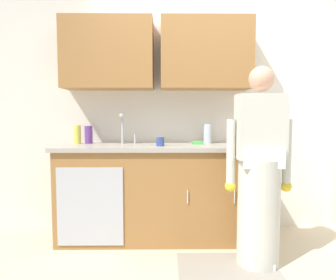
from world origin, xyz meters
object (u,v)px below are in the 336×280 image
knife_on_counter (235,143)px  cup_by_sink (160,142)px  person_at_sink (259,182)px  bottle_water_short (208,134)px  bottle_water_tall (77,135)px  bottle_soap (89,135)px  sponge (198,143)px  sink (124,146)px

knife_on_counter → cup_by_sink: bearing=152.9°
person_at_sink → bottle_water_short: (-0.32, 0.75, 0.35)m
person_at_sink → bottle_water_tall: (-1.67, 0.73, 0.34)m
bottle_soap → sponge: bottle_soap is taller
cup_by_sink → sponge: cup_by_sink is taller
sink → knife_on_counter: 1.15m
knife_on_counter → sink: bearing=140.9°
sink → knife_on_counter: sink is taller
sink → bottle_water_tall: (-0.50, 0.14, 0.11)m
bottle_soap → knife_on_counter: size_ratio=0.76×
sink → bottle_water_short: (0.85, 0.16, 0.12)m
bottle_water_tall → bottle_water_short: size_ratio=0.93×
bottle_water_tall → cup_by_sink: bearing=-16.8°
cup_by_sink → sponge: bearing=26.1°
bottle_water_tall → sponge: (1.24, -0.08, -0.08)m
bottle_soap → bottle_water_short: size_ratio=0.90×
bottle_soap → bottle_water_short: bottle_water_short is taller
cup_by_sink → knife_on_counter: 0.83m
person_at_sink → bottle_water_short: person_at_sink is taller
bottle_water_short → cup_by_sink: 0.57m
bottle_water_tall → bottle_water_short: bottle_water_short is taller
knife_on_counter → sponge: bearing=146.7°
sink → person_at_sink: size_ratio=0.31×
person_at_sink → cup_by_sink: (-0.81, 0.47, 0.29)m
person_at_sink → sink: bearing=153.2°
bottle_soap → knife_on_counter: bearing=0.2°
bottle_soap → bottle_water_tall: bearing=-170.5°
sink → sponge: size_ratio=4.55×
person_at_sink → knife_on_counter: 0.79m
sponge → person_at_sink: bearing=-56.4°
person_at_sink → bottle_water_tall: 1.86m
bottle_water_short → bottle_soap: bearing=-179.8°
sink → sponge: (0.74, 0.06, 0.03)m
bottle_soap → bottle_water_tall: size_ratio=0.96×
cup_by_sink → sponge: 0.42m
bottle_water_short → knife_on_counter: 0.30m
bottle_water_tall → sponge: size_ratio=1.73×
sink → knife_on_counter: (1.14, 0.16, 0.02)m
bottle_soap → cup_by_sink: (0.75, -0.28, -0.05)m
person_at_sink → sponge: bearing=123.6°
bottle_soap → bottle_water_short: 1.24m
bottle_soap → bottle_water_short: bearing=0.2°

